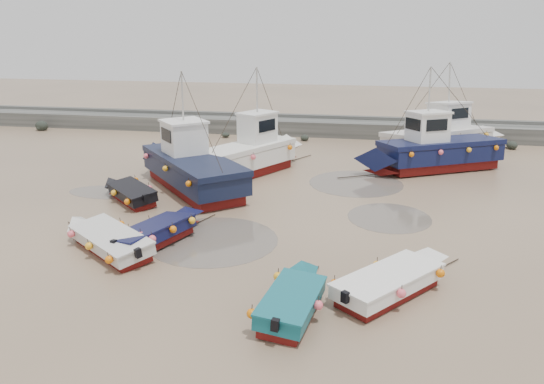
{
  "coord_description": "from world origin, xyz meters",
  "views": [
    {
      "loc": [
        3.9,
        -20.46,
        8.58
      ],
      "look_at": [
        -0.22,
        1.85,
        1.4
      ],
      "focal_mm": 35.0,
      "sensor_mm": 36.0,
      "label": 1
    }
  ],
  "objects": [
    {
      "name": "dinghy_1",
      "position": [
        -4.35,
        -1.39,
        0.55
      ],
      "size": [
        3.23,
        5.91,
        1.43
      ],
      "rotation": [
        0.0,
        0.0,
        -0.37
      ],
      "color": "#660D0E",
      "rests_on": "ground"
    },
    {
      "name": "seawall",
      "position": [
        0.05,
        21.99,
        0.63
      ],
      "size": [
        60.0,
        4.92,
        1.5
      ],
      "color": "slate",
      "rests_on": "ground"
    },
    {
      "name": "person",
      "position": [
        -3.05,
        4.77,
        0.0
      ],
      "size": [
        0.7,
        0.59,
        1.62
      ],
      "primitive_type": "imported",
      "rotation": [
        0.0,
        0.0,
        3.54
      ],
      "color": "#1B1F37",
      "rests_on": "ground"
    },
    {
      "name": "puddle_d",
      "position": [
        3.36,
        8.68,
        0.0
      ],
      "size": [
        5.3,
        5.3,
        0.01
      ],
      "primitive_type": "cylinder",
      "color": "#5D554B",
      "rests_on": "ground"
    },
    {
      "name": "cabin_boat_0",
      "position": [
        -5.67,
        6.27,
        1.3
      ],
      "size": [
        8.61,
        9.59,
        6.22
      ],
      "rotation": [
        0.0,
        0.0,
        0.72
      ],
      "color": "#660D0E",
      "rests_on": "ground"
    },
    {
      "name": "puddle_c",
      "position": [
        -9.65,
        4.57,
        0.0
      ],
      "size": [
        4.41,
        4.41,
        0.01
      ],
      "primitive_type": "cylinder",
      "color": "#5D554B",
      "rests_on": "ground"
    },
    {
      "name": "dinghy_3",
      "position": [
        5.05,
        -4.07,
        0.54
      ],
      "size": [
        4.68,
        5.49,
        1.43
      ],
      "rotation": [
        0.0,
        0.0,
        -0.68
      ],
      "color": "#660D0E",
      "rests_on": "ground"
    },
    {
      "name": "puddle_b",
      "position": [
        5.08,
        3.31,
        0.0
      ],
      "size": [
        3.87,
        3.87,
        0.01
      ],
      "primitive_type": "cylinder",
      "color": "#5D554B",
      "rests_on": "ground"
    },
    {
      "name": "cabin_boat_1",
      "position": [
        -2.73,
        9.89,
        1.36
      ],
      "size": [
        5.73,
        8.73,
        6.22
      ],
      "rotation": [
        0.0,
        0.0,
        -0.53
      ],
      "color": "#660D0E",
      "rests_on": "ground"
    },
    {
      "name": "dinghy_4",
      "position": [
        -7.84,
        3.5,
        0.55
      ],
      "size": [
        4.52,
        4.3,
        1.43
      ],
      "rotation": [
        0.0,
        0.0,
        0.82
      ],
      "color": "#660D0E",
      "rests_on": "ground"
    },
    {
      "name": "dinghy_0",
      "position": [
        -6.04,
        -2.49,
        0.54
      ],
      "size": [
        5.72,
        4.59,
        1.43
      ],
      "rotation": [
        0.0,
        0.0,
        0.93
      ],
      "color": "#660D0E",
      "rests_on": "ground"
    },
    {
      "name": "puddle_a",
      "position": [
        -2.24,
        -0.8,
        0.0
      ],
      "size": [
        5.47,
        5.47,
        0.01
      ],
      "primitive_type": "cylinder",
      "color": "#5D554B",
      "rests_on": "ground"
    },
    {
      "name": "ground",
      "position": [
        0.0,
        0.0,
        0.0
      ],
      "size": [
        120.0,
        120.0,
        0.0
      ],
      "primitive_type": "plane",
      "color": "#967C5E",
      "rests_on": "ground"
    },
    {
      "name": "cabin_boat_2",
      "position": [
        7.78,
        12.31,
        1.32
      ],
      "size": [
        10.03,
        6.44,
        6.22
      ],
      "rotation": [
        0.0,
        0.0,
        2.06
      ],
      "color": "#660D0E",
      "rests_on": "ground"
    },
    {
      "name": "cabin_boat_3",
      "position": [
        9.03,
        16.36,
        1.33
      ],
      "size": [
        9.39,
        7.3,
        6.22
      ],
      "rotation": [
        0.0,
        0.0,
        -0.96
      ],
      "color": "#660D0E",
      "rests_on": "ground"
    },
    {
      "name": "dinghy_2",
      "position": [
        1.9,
        -5.93,
        0.56
      ],
      "size": [
        2.15,
        5.42,
        1.43
      ],
      "rotation": [
        0.0,
        0.0,
        -0.14
      ],
      "color": "#660D0E",
      "rests_on": "ground"
    }
  ]
}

